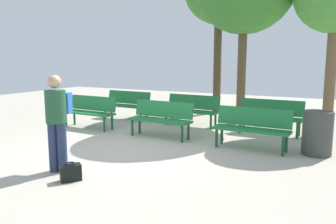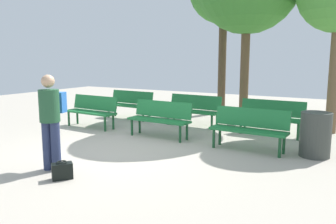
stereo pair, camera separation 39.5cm
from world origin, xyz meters
TOP-DOWN VIEW (x-y plane):
  - ground_plane at (0.00, 0.00)m, footprint 24.00×24.00m
  - bench_r0_c0 at (-2.22, 1.69)m, footprint 1.62×0.56m
  - bench_r0_c1 at (0.06, 1.61)m, footprint 1.62×0.55m
  - bench_r0_c2 at (2.30, 1.52)m, footprint 1.62×0.55m
  - bench_r1_c0 at (-2.13, 3.34)m, footprint 1.62×0.56m
  - bench_r1_c1 at (0.15, 3.26)m, footprint 1.62×0.56m
  - bench_r1_c2 at (2.36, 3.17)m, footprint 1.61×0.52m
  - visitor_with_backpack at (-0.28, -1.43)m, footprint 0.46×0.59m
  - handbag at (0.23, -1.70)m, footprint 0.34×0.36m
  - trash_bin at (3.57, 1.69)m, footprint 0.58×0.58m

SIDE VIEW (x-z plane):
  - ground_plane at x=0.00m, z-range 0.00..0.00m
  - handbag at x=0.23m, z-range -0.01..0.28m
  - trash_bin at x=3.57m, z-range 0.00..0.88m
  - bench_r0_c0 at x=-2.22m, z-range 0.07..0.94m
  - bench_r0_c1 at x=0.06m, z-range 0.07..0.94m
  - bench_r0_c2 at x=2.30m, z-range 0.07..0.94m
  - bench_r1_c0 at x=-2.13m, z-range 0.07..0.94m
  - bench_r1_c1 at x=0.15m, z-range 0.07..0.94m
  - bench_r1_c2 at x=2.36m, z-range 0.07..0.94m
  - visitor_with_backpack at x=-0.28m, z-range 0.11..1.76m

